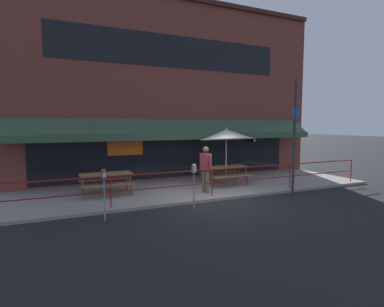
# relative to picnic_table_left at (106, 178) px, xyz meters

# --- Properties ---
(ground_plane) EXTENTS (120.00, 120.00, 0.00)m
(ground_plane) POSITION_rel_picnic_table_left_xyz_m (3.33, -2.07, -0.71)
(ground_plane) COLOR black
(patio_deck) EXTENTS (15.00, 4.00, 0.10)m
(patio_deck) POSITION_rel_picnic_table_left_xyz_m (3.33, -0.07, -0.66)
(patio_deck) COLOR gray
(patio_deck) RESTS_ON ground
(restaurant_building) EXTENTS (15.00, 1.60, 8.30)m
(restaurant_building) POSITION_rel_picnic_table_left_xyz_m (3.33, 2.15, 3.41)
(restaurant_building) COLOR brown
(restaurant_building) RESTS_ON ground
(patio_railing) EXTENTS (13.84, 0.04, 0.97)m
(patio_railing) POSITION_rel_picnic_table_left_xyz_m (3.33, -1.77, 0.09)
(patio_railing) COLOR maroon
(patio_railing) RESTS_ON patio_deck
(picnic_table_left) EXTENTS (1.80, 1.42, 0.76)m
(picnic_table_left) POSITION_rel_picnic_table_left_xyz_m (0.00, 0.00, 0.00)
(picnic_table_left) COLOR brown
(picnic_table_left) RESTS_ON patio_deck
(picnic_table_centre) EXTENTS (1.80, 1.42, 0.76)m
(picnic_table_centre) POSITION_rel_picnic_table_left_xyz_m (4.84, -0.15, 0.00)
(picnic_table_centre) COLOR brown
(picnic_table_centre) RESTS_ON patio_deck
(patio_umbrella_centre) EXTENTS (2.14, 2.14, 2.39)m
(patio_umbrella_centre) POSITION_rel_picnic_table_left_xyz_m (4.84, -0.14, 1.47)
(patio_umbrella_centre) COLOR #B7B2A8
(patio_umbrella_centre) RESTS_ON patio_deck
(pedestrian_walking) EXTENTS (0.33, 0.60, 1.71)m
(pedestrian_walking) POSITION_rel_picnic_table_left_xyz_m (3.37, -1.19, 0.35)
(pedestrian_walking) COLOR #665B4C
(pedestrian_walking) RESTS_ON patio_deck
(parking_meter_near) EXTENTS (0.15, 0.16, 1.42)m
(parking_meter_near) POSITION_rel_picnic_table_left_xyz_m (-0.42, -2.66, 0.44)
(parking_meter_near) COLOR gray
(parking_meter_near) RESTS_ON ground
(parking_meter_far) EXTENTS (0.15, 0.16, 1.42)m
(parking_meter_far) POSITION_rel_picnic_table_left_xyz_m (2.22, -2.69, 0.44)
(parking_meter_far) COLOR gray
(parking_meter_far) RESTS_ON ground
(street_sign_pole) EXTENTS (0.28, 0.09, 4.18)m
(street_sign_pole) POSITION_rel_picnic_table_left_xyz_m (6.25, -2.52, 1.44)
(street_sign_pole) COLOR #2D2D33
(street_sign_pole) RESTS_ON ground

